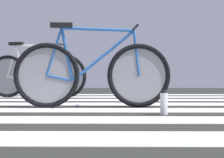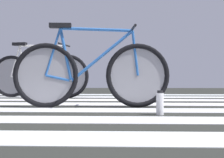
# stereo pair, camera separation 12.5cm
# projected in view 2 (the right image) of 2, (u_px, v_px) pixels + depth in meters

# --- Properties ---
(ground) EXTENTS (18.00, 14.00, 0.02)m
(ground) POSITION_uv_depth(u_px,v_px,m) (98.00, 108.00, 3.71)
(ground) COLOR #292B26
(crosswalk_markings) EXTENTS (5.43, 5.75, 0.00)m
(crosswalk_markings) POSITION_uv_depth(u_px,v_px,m) (97.00, 107.00, 3.66)
(crosswalk_markings) COLOR silver
(crosswalk_markings) RESTS_ON ground
(bicycle_1_of_2) EXTENTS (1.73, 0.52, 0.93)m
(bicycle_1_of_2) POSITION_uv_depth(u_px,v_px,m) (92.00, 73.00, 3.57)
(bicycle_1_of_2) COLOR black
(bicycle_1_of_2) RESTS_ON ground
(bicycle_2_of_2) EXTENTS (1.72, 0.54, 0.93)m
(bicycle_2_of_2) POSITION_uv_depth(u_px,v_px,m) (39.00, 75.00, 5.41)
(bicycle_2_of_2) COLOR black
(bicycle_2_of_2) RESTS_ON ground
(water_bottle) EXTENTS (0.07, 0.07, 0.22)m
(water_bottle) POSITION_uv_depth(u_px,v_px,m) (160.00, 103.00, 2.88)
(water_bottle) COLOR white
(water_bottle) RESTS_ON ground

